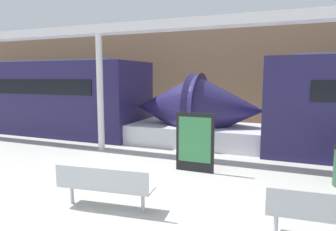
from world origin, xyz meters
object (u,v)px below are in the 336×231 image
at_px(train_right, 19,97).
at_px(bench_near, 104,184).
at_px(poster_board, 195,142).
at_px(support_column_near, 100,93).
at_px(bench_far, 327,213).

distance_m(train_right, bench_near, 10.83).
height_order(bench_near, poster_board, poster_board).
bearing_deg(train_right, support_column_near, -19.67).
distance_m(bench_far, support_column_near, 7.61).
xyz_separation_m(bench_near, bench_far, (3.73, 0.20, -0.00)).
xyz_separation_m(train_right, support_column_near, (6.13, -2.19, 0.41)).
relative_size(bench_near, bench_far, 1.08).
bearing_deg(bench_far, train_right, 150.60).
bearing_deg(bench_near, support_column_near, 118.32).
height_order(train_right, support_column_near, support_column_near).
height_order(bench_far, poster_board, poster_board).
relative_size(train_right, poster_board, 11.45).
relative_size(train_right, bench_near, 9.46).
height_order(bench_near, support_column_near, support_column_near).
relative_size(bench_near, poster_board, 1.21).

